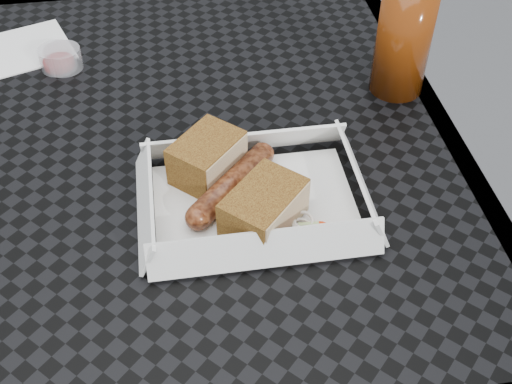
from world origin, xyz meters
TOP-DOWN VIEW (x-y plane):
  - patio_table at (0.00, 0.00)m, footprint 0.80×0.80m
  - food_tray at (0.13, -0.13)m, footprint 0.22×0.15m
  - bratwurst at (0.11, -0.11)m, footprint 0.11×0.12m
  - bread_near at (0.08, -0.07)m, footprint 0.10×0.10m
  - bread_far at (0.13, -0.16)m, footprint 0.10×0.10m
  - veg_garnish at (0.18, -0.18)m, footprint 0.03×0.03m
  - napkin at (-0.15, 0.24)m, footprint 0.15×0.15m
  - condiment_cup_sauce at (-0.10, 0.18)m, footprint 0.05×0.05m
  - condiment_cup_empty at (-0.09, 0.18)m, footprint 0.05×0.05m
  - drink_glass at (0.35, 0.06)m, footprint 0.07×0.07m

SIDE VIEW (x-z plane):
  - patio_table at x=0.00m, z-range 0.30..1.04m
  - napkin at x=-0.15m, z-range 0.74..0.75m
  - food_tray at x=0.13m, z-range 0.74..0.75m
  - veg_garnish at x=0.18m, z-range 0.75..0.75m
  - condiment_cup_sauce at x=-0.10m, z-range 0.74..0.78m
  - condiment_cup_empty at x=-0.09m, z-range 0.74..0.78m
  - bratwurst at x=0.11m, z-range 0.75..0.78m
  - bread_far at x=0.13m, z-range 0.75..0.79m
  - bread_near at x=0.08m, z-range 0.75..0.80m
  - drink_glass at x=0.35m, z-range 0.74..0.90m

